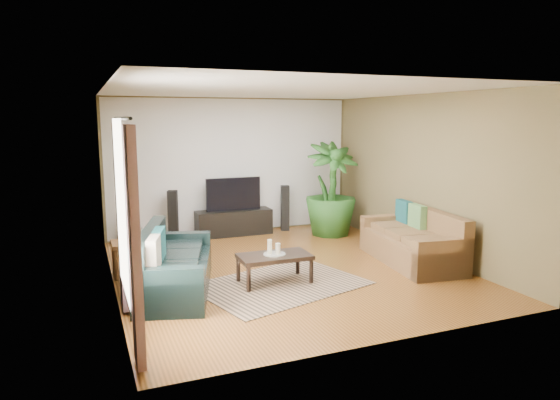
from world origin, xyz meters
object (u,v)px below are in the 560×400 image
coffee_table (274,269)px  pedestal (133,235)px  speaker_right (285,208)px  television (233,194)px  speaker_left (173,216)px  sofa_left (176,261)px  sofa_right (411,237)px  potted_plant (331,189)px  tv_stand (234,222)px  side_table (129,258)px  vase (132,219)px

coffee_table → pedestal: size_ratio=3.17×
coffee_table → speaker_right: speaker_right is taller
television → speaker_left: size_ratio=1.14×
sofa_left → sofa_right: 3.75m
potted_plant → sofa_left: bearing=-147.9°
tv_stand → television: (0.00, 0.00, 0.57)m
speaker_right → potted_plant: bearing=-29.0°
pedestal → sofa_right: bearing=-35.8°
sofa_left → potted_plant: size_ratio=1.07×
speaker_right → pedestal: bearing=-163.2°
sofa_right → tv_stand: bearing=-137.0°
sofa_left → pedestal: size_ratio=6.24×
television → tv_stand: bearing=0.0°
sofa_right → side_table: sofa_right is taller
speaker_right → television: bearing=-163.2°
sofa_left → sofa_right: same height
potted_plant → vase: bearing=169.3°
sofa_right → side_table: 4.39m
sofa_right → coffee_table: 2.42m
potted_plant → pedestal: size_ratio=5.81×
potted_plant → pedestal: bearing=169.3°
sofa_right → speaker_left: (-3.29, 2.88, 0.05)m
potted_plant → side_table: bearing=-163.2°
speaker_left → speaker_right: size_ratio=1.03×
tv_stand → pedestal: 1.95m
speaker_left → pedestal: (-0.75, 0.04, -0.32)m
television → potted_plant: size_ratio=0.60×
television → vase: bearing=180.0°
sofa_right → side_table: bearing=-96.0°
pedestal → side_table: size_ratio=0.62×
speaker_right → pedestal: speaker_right is taller
television → pedestal: size_ratio=3.46×
coffee_table → television: bearing=85.1°
speaker_right → speaker_left: bearing=-162.3°
coffee_table → tv_stand: (0.32, 3.04, 0.04)m
pedestal → coffee_table: bearing=-61.8°
vase → side_table: vase is taller
sofa_right → vase: (-4.04, 2.91, 0.04)m
pedestal → vase: size_ratio=0.78×
tv_stand → coffee_table: bearing=-95.4°
speaker_right → potted_plant: size_ratio=0.51×
television → potted_plant: 1.92m
coffee_table → speaker_left: speaker_left is taller
television → speaker_right: (1.10, 0.00, -0.36)m
sofa_left → speaker_left: 2.87m
vase → side_table: bearing=-97.0°
sofa_left → sofa_right: (3.75, -0.04, 0.00)m
speaker_right → sofa_right: bearing=-54.6°
potted_plant → side_table: 4.20m
tv_stand → speaker_right: (1.10, 0.00, 0.22)m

